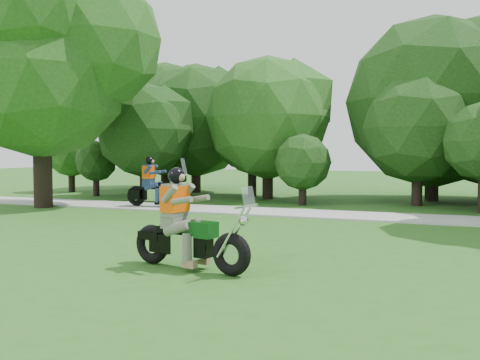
% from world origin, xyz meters
% --- Properties ---
extents(ground, '(100.00, 100.00, 0.00)m').
position_xyz_m(ground, '(0.00, 0.00, 0.00)').
color(ground, '#255E1B').
rests_on(ground, ground).
extents(walkway, '(60.00, 2.20, 0.06)m').
position_xyz_m(walkway, '(0.00, 8.00, 0.03)').
color(walkway, '#9F9F99').
rests_on(walkway, ground).
extents(tree_line, '(37.38, 12.84, 7.95)m').
position_xyz_m(tree_line, '(4.49, 14.59, 3.75)').
color(tree_line, black).
rests_on(tree_line, ground).
extents(big_tree_west, '(8.64, 6.56, 9.96)m').
position_xyz_m(big_tree_west, '(-10.54, 6.85, 5.76)').
color(big_tree_west, black).
rests_on(big_tree_west, ground).
extents(chopper_motorcycle, '(2.51, 0.91, 1.80)m').
position_xyz_m(chopper_motorcycle, '(-0.61, -0.84, 0.67)').
color(chopper_motorcycle, black).
rests_on(chopper_motorcycle, ground).
extents(touring_motorcycle, '(2.43, 0.83, 1.85)m').
position_xyz_m(touring_motorcycle, '(-6.59, 7.88, 0.73)').
color(touring_motorcycle, black).
rests_on(touring_motorcycle, walkway).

